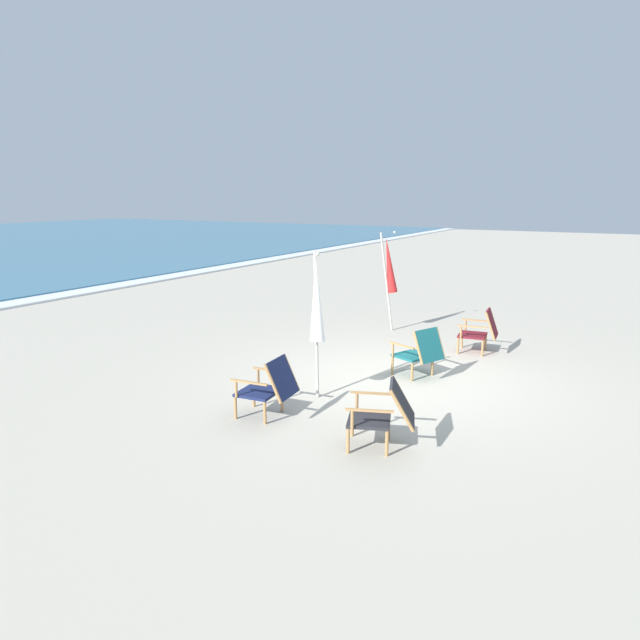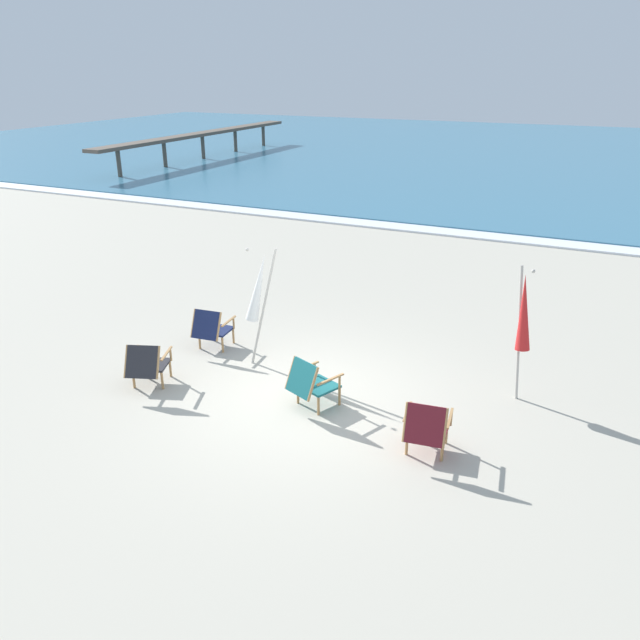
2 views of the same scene
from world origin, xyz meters
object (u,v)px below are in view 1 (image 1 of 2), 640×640
beach_chair_back_left (420,351)px  beach_chair_mid_center (384,412)px  umbrella_furled_red (389,266)px  beach_chair_back_right (269,386)px  umbrella_furled_white (317,302)px  beach_chair_front_left (481,330)px

beach_chair_back_left → beach_chair_mid_center: 2.70m
beach_chair_mid_center → umbrella_furled_red: umbrella_furled_red is taller
beach_chair_back_right → umbrella_furled_red: (5.27, 0.54, 0.95)m
umbrella_furled_white → umbrella_furled_red: size_ratio=0.99×
beach_chair_back_right → umbrella_furled_red: bearing=5.9°
beach_chair_mid_center → umbrella_furled_white: bearing=52.6°
umbrella_furled_red → umbrella_furled_white: bearing=-171.4°
beach_chair_back_right → umbrella_furled_white: umbrella_furled_white is taller
umbrella_furled_white → umbrella_furled_red: umbrella_furled_red is taller
beach_chair_back_left → beach_chair_front_left: 1.97m
beach_chair_back_left → beach_chair_front_left: bearing=-14.3°
beach_chair_mid_center → beach_chair_front_left: bearing=0.3°
beach_chair_mid_center → beach_chair_back_right: bearing=86.1°
beach_chair_front_left → umbrella_furled_red: umbrella_furled_red is taller
beach_chair_front_left → umbrella_furled_red: 2.50m
beach_chair_back_right → umbrella_furled_white: 1.42m
beach_chair_front_left → umbrella_furled_red: size_ratio=0.39×
beach_chair_back_left → beach_chair_mid_center: (-2.65, -0.51, -0.01)m
umbrella_furled_white → beach_chair_back_left: bearing=-35.4°
beach_chair_back_right → beach_chair_front_left: size_ratio=0.98×
beach_chair_back_left → beach_chair_back_right: (-2.54, 1.14, -0.00)m
beach_chair_front_left → umbrella_furled_red: bearing=69.4°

